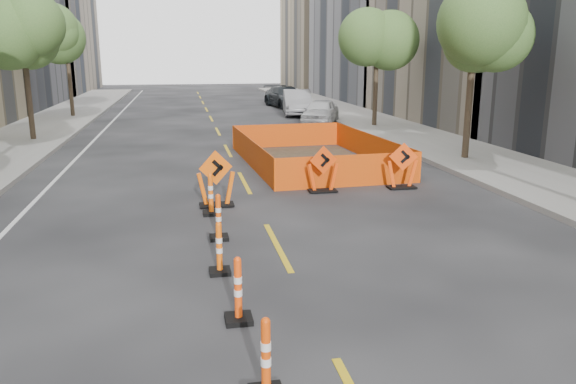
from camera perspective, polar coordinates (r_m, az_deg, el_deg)
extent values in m
plane|color=black|center=(8.03, 3.91, -14.82)|extent=(140.00, 140.00, 0.00)
cube|color=gray|center=(22.03, 18.87, 3.22)|extent=(4.00, 90.00, 0.15)
cube|color=tan|center=(68.19, 5.48, 17.25)|extent=(12.00, 14.00, 16.00)
cylinder|color=#382B1E|center=(27.69, -24.73, 7.87)|extent=(0.24, 0.24, 3.15)
sphere|color=#37652B|center=(27.61, -25.37, 14.00)|extent=(2.80, 2.80, 2.80)
cylinder|color=#382B1E|center=(37.46, -21.19, 9.43)|extent=(0.24, 0.24, 3.15)
sphere|color=#37652B|center=(37.39, -21.59, 13.96)|extent=(2.80, 2.80, 2.80)
cylinder|color=#382B1E|center=(21.53, 17.78, 7.11)|extent=(0.24, 0.24, 3.15)
sphere|color=#37652B|center=(21.43, 18.38, 15.03)|extent=(2.80, 2.80, 2.80)
cylinder|color=#382B1E|center=(30.66, 8.84, 9.41)|extent=(0.24, 0.24, 3.15)
sphere|color=#37652B|center=(30.58, 9.05, 14.97)|extent=(2.80, 2.80, 2.80)
imported|color=silver|center=(31.92, 3.32, 8.15)|extent=(3.25, 4.47, 1.42)
imported|color=gray|center=(36.82, 0.94, 9.08)|extent=(2.37, 5.09, 1.61)
imported|color=black|center=(42.47, -0.23, 9.66)|extent=(2.98, 5.59, 1.54)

